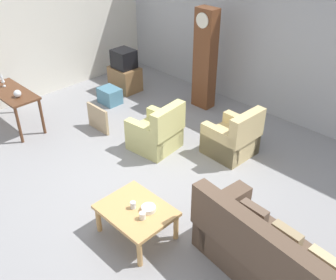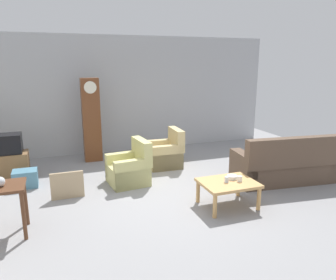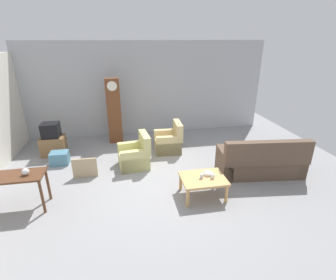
{
  "view_description": "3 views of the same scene",
  "coord_description": "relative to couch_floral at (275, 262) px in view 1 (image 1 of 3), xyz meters",
  "views": [
    {
      "loc": [
        3.7,
        -3.16,
        3.96
      ],
      "look_at": [
        0.29,
        0.26,
        0.89
      ],
      "focal_mm": 41.46,
      "sensor_mm": 36.0,
      "label": 1
    },
    {
      "loc": [
        -2.09,
        -5.36,
        2.5
      ],
      "look_at": [
        -0.04,
        0.27,
        1.03
      ],
      "focal_mm": 34.32,
      "sensor_mm": 36.0,
      "label": 2
    },
    {
      "loc": [
        -0.93,
        -5.31,
        3.28
      ],
      "look_at": [
        0.11,
        0.24,
        0.99
      ],
      "focal_mm": 27.06,
      "sensor_mm": 36.0,
      "label": 3
    }
  ],
  "objects": [
    {
      "name": "tv_crt",
      "position": [
        -5.45,
        2.26,
        0.42
      ],
      "size": [
        0.48,
        0.44,
        0.42
      ],
      "primitive_type": "cube",
      "color": "black",
      "rests_on": "tv_stand_cabinet"
    },
    {
      "name": "couch_floral",
      "position": [
        0.0,
        0.0,
        0.0
      ],
      "size": [
        2.19,
        1.11,
        1.04
      ],
      "color": "brown",
      "rests_on": "ground_plane"
    },
    {
      "name": "pegboard_wall_left",
      "position": [
        -6.64,
        0.53,
        1.08
      ],
      "size": [
        0.12,
        6.4,
        2.88
      ],
      "primitive_type": "cube",
      "color": "silver",
      "rests_on": "ground_plane"
    },
    {
      "name": "tv_stand_cabinet",
      "position": [
        -5.45,
        2.26,
        -0.07
      ],
      "size": [
        0.68,
        0.52,
        0.56
      ],
      "primitive_type": "cube",
      "color": "brown",
      "rests_on": "ground_plane"
    },
    {
      "name": "ground_plane",
      "position": [
        -2.44,
        0.13,
        -0.36
      ],
      "size": [
        10.4,
        10.4,
        0.0
      ],
      "primitive_type": "plane",
      "color": "gray"
    },
    {
      "name": "coffee_table_wood",
      "position": [
        -1.73,
        -0.63,
        0.04
      ],
      "size": [
        0.96,
        0.76,
        0.46
      ],
      "color": "tan",
      "rests_on": "ground_plane"
    },
    {
      "name": "wine_glass_tall",
      "position": [
        -6.14,
        -0.3,
        0.55
      ],
      "size": [
        0.06,
        0.06,
        0.2
      ],
      "color": "silver",
      "rests_on": "console_table_dark"
    },
    {
      "name": "console_table_dark",
      "position": [
        -5.64,
        -0.38,
        0.3
      ],
      "size": [
        1.3,
        0.56,
        0.77
      ],
      "color": "#56331E",
      "rests_on": "ground_plane"
    },
    {
      "name": "framed_picture_leaning",
      "position": [
        -4.38,
        0.68,
        -0.1
      ],
      "size": [
        0.6,
        0.05,
        0.51
      ],
      "primitive_type": "cube",
      "color": "tan",
      "rests_on": "ground_plane"
    },
    {
      "name": "garage_door_wall",
      "position": [
        -2.44,
        3.73,
        1.24
      ],
      "size": [
        8.4,
        0.16,
        3.2
      ],
      "primitive_type": "cube",
      "color": "#ADAFB5",
      "rests_on": "ground_plane"
    },
    {
      "name": "cup_blue_rimmed",
      "position": [
        -1.77,
        -0.64,
        0.15
      ],
      "size": [
        0.07,
        0.07,
        0.1
      ],
      "primitive_type": "cylinder",
      "color": "silver",
      "rests_on": "coffee_table_wood"
    },
    {
      "name": "cup_white_porcelain",
      "position": [
        -1.54,
        -0.69,
        0.15
      ],
      "size": [
        0.08,
        0.08,
        0.1
      ],
      "primitive_type": "cylinder",
      "color": "white",
      "rests_on": "coffee_table_wood"
    },
    {
      "name": "armchair_olive_near",
      "position": [
        -3.1,
        1.04,
        -0.05
      ],
      "size": [
        0.87,
        0.84,
        0.92
      ],
      "color": "#CCC67A",
      "rests_on": "ground_plane"
    },
    {
      "name": "wine_glass_mid",
      "position": [
        -5.94,
        -0.36,
        0.54
      ],
      "size": [
        0.07,
        0.07,
        0.18
      ],
      "color": "silver",
      "rests_on": "console_table_dark"
    },
    {
      "name": "grandfather_clock",
      "position": [
        -3.62,
        2.95,
        0.71
      ],
      "size": [
        0.44,
        0.3,
        2.11
      ],
      "color": "brown",
      "rests_on": "ground_plane"
    },
    {
      "name": "armchair_olive_far",
      "position": [
        -2.01,
        1.86,
        -0.05
      ],
      "size": [
        0.82,
        0.79,
        0.92
      ],
      "color": "#D1B87D",
      "rests_on": "ground_plane"
    },
    {
      "name": "bowl_white_stacked",
      "position": [
        -1.6,
        -0.53,
        0.13
      ],
      "size": [
        0.19,
        0.19,
        0.06
      ],
      "primitive_type": "cylinder",
      "color": "white",
      "rests_on": "coffee_table_wood"
    },
    {
      "name": "glass_dome_cloche",
      "position": [
        -5.31,
        -0.4,
        0.49
      ],
      "size": [
        0.14,
        0.14,
        0.14
      ],
      "primitive_type": "sphere",
      "color": "silver",
      "rests_on": "console_table_dark"
    },
    {
      "name": "storage_box_blue",
      "position": [
        -5.16,
        1.57,
        -0.18
      ],
      "size": [
        0.47,
        0.37,
        0.35
      ],
      "primitive_type": "cube",
      "color": "teal",
      "rests_on": "ground_plane"
    }
  ]
}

